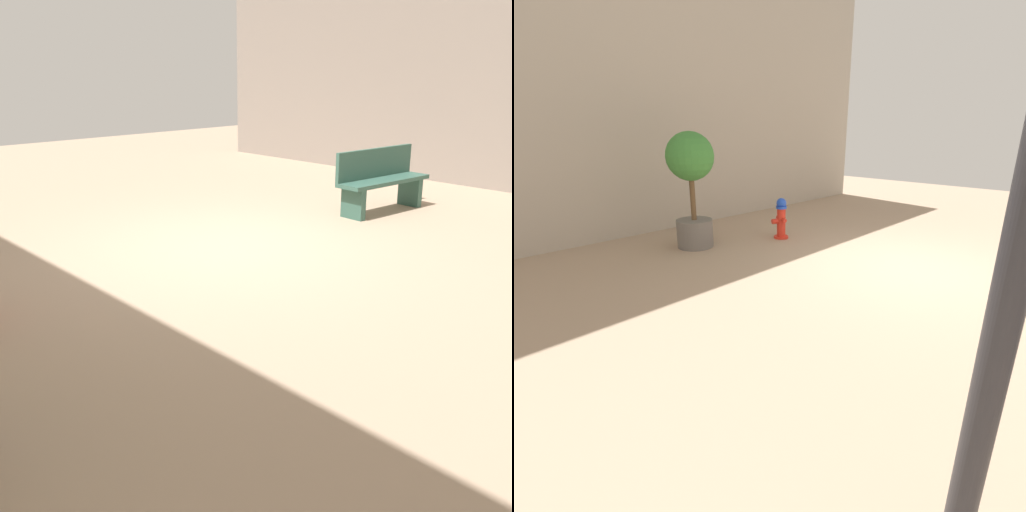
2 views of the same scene
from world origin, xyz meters
The scene contains 4 objects.
ground_plane centered at (0.00, 0.00, 0.00)m, with size 23.40×23.40×0.00m, color tan.
building_facade_right centered at (6.13, 2.70, 3.67)m, with size 0.70×18.00×7.35m, color #B2A899.
fire_hydrant centered at (3.13, 0.18, 0.47)m, with size 0.42×0.40×0.94m.
planter_tree centered at (4.00, 1.96, 1.46)m, with size 0.98×0.98×2.39m.
Camera 2 is at (-2.58, 6.34, 2.38)m, focal length 26.09 mm.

